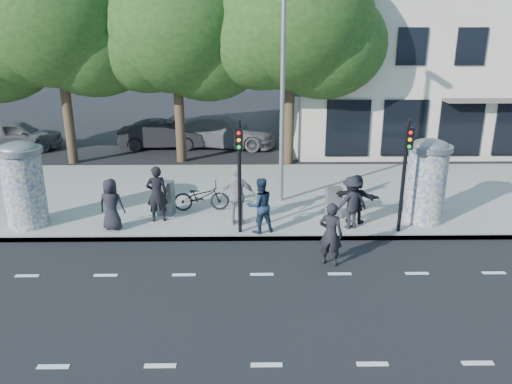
{
  "coord_description": "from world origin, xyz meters",
  "views": [
    {
      "loc": [
        -0.31,
        -10.06,
        6.07
      ],
      "look_at": [
        -0.12,
        3.5,
        1.53
      ],
      "focal_mm": 35.0,
      "sensor_mm": 36.0,
      "label": 1
    }
  ],
  "objects_px": {
    "ad_column_right": "(426,179)",
    "bicycle": "(201,196)",
    "ped_d": "(351,202)",
    "ad_column_left": "(23,182)",
    "cabinet_right": "(334,202)",
    "ped_f": "(355,199)",
    "man_road": "(331,234)",
    "ped_b": "(157,194)",
    "car_right": "(223,132)",
    "cabinet_left": "(165,198)",
    "ped_a": "(111,204)",
    "traffic_pole_far": "(405,165)",
    "street_lamp": "(283,67)",
    "ped_e": "(237,196)",
    "car_left": "(16,135)",
    "car_mid": "(163,134)",
    "traffic_pole_near": "(239,166)",
    "ped_c": "(260,205)"
  },
  "relations": [
    {
      "from": "ped_d",
      "to": "car_mid",
      "type": "height_order",
      "value": "ped_d"
    },
    {
      "from": "ad_column_left",
      "to": "ped_a",
      "type": "relative_size",
      "value": 1.66
    },
    {
      "from": "ped_d",
      "to": "cabinet_left",
      "type": "bearing_deg",
      "value": -30.63
    },
    {
      "from": "bicycle",
      "to": "car_mid",
      "type": "relative_size",
      "value": 0.42
    },
    {
      "from": "ped_d",
      "to": "car_mid",
      "type": "xyz_separation_m",
      "value": [
        -7.57,
        11.24,
        -0.25
      ]
    },
    {
      "from": "ped_a",
      "to": "cabinet_right",
      "type": "distance_m",
      "value": 6.94
    },
    {
      "from": "ped_b",
      "to": "ped_f",
      "type": "height_order",
      "value": "ped_b"
    },
    {
      "from": "street_lamp",
      "to": "man_road",
      "type": "bearing_deg",
      "value": -77.67
    },
    {
      "from": "ped_d",
      "to": "cabinet_right",
      "type": "xyz_separation_m",
      "value": [
        -0.38,
        0.88,
        -0.31
      ]
    },
    {
      "from": "ad_column_left",
      "to": "car_right",
      "type": "distance_m",
      "value": 12.42
    },
    {
      "from": "traffic_pole_near",
      "to": "ped_e",
      "type": "height_order",
      "value": "traffic_pole_near"
    },
    {
      "from": "man_road",
      "to": "ped_c",
      "type": "bearing_deg",
      "value": -22.63
    },
    {
      "from": "car_left",
      "to": "ped_a",
      "type": "bearing_deg",
      "value": -154.62
    },
    {
      "from": "ped_c",
      "to": "bicycle",
      "type": "relative_size",
      "value": 0.91
    },
    {
      "from": "cabinet_left",
      "to": "cabinet_right",
      "type": "xyz_separation_m",
      "value": [
        5.46,
        -0.36,
        -0.05
      ]
    },
    {
      "from": "man_road",
      "to": "ad_column_left",
      "type": "bearing_deg",
      "value": 7.62
    },
    {
      "from": "traffic_pole_near",
      "to": "ped_f",
      "type": "xyz_separation_m",
      "value": [
        3.6,
        0.79,
        -1.3
      ]
    },
    {
      "from": "ad_column_right",
      "to": "traffic_pole_near",
      "type": "xyz_separation_m",
      "value": [
        -5.8,
        -0.91,
        0.69
      ]
    },
    {
      "from": "bicycle",
      "to": "car_mid",
      "type": "distance_m",
      "value": 10.08
    },
    {
      "from": "ad_column_left",
      "to": "bicycle",
      "type": "relative_size",
      "value": 1.43
    },
    {
      "from": "man_road",
      "to": "car_left",
      "type": "height_order",
      "value": "man_road"
    },
    {
      "from": "traffic_pole_far",
      "to": "street_lamp",
      "type": "bearing_deg",
      "value": 140.12
    },
    {
      "from": "ped_b",
      "to": "ad_column_right",
      "type": "bearing_deg",
      "value": 167.73
    },
    {
      "from": "traffic_pole_far",
      "to": "cabinet_right",
      "type": "relative_size",
      "value": 3.35
    },
    {
      "from": "traffic_pole_near",
      "to": "cabinet_right",
      "type": "height_order",
      "value": "traffic_pole_near"
    },
    {
      "from": "ad_column_right",
      "to": "bicycle",
      "type": "bearing_deg",
      "value": 171.8
    },
    {
      "from": "ad_column_right",
      "to": "car_left",
      "type": "xyz_separation_m",
      "value": [
        -17.43,
        10.43,
        -0.78
      ]
    },
    {
      "from": "traffic_pole_near",
      "to": "traffic_pole_far",
      "type": "relative_size",
      "value": 1.0
    },
    {
      "from": "traffic_pole_far",
      "to": "street_lamp",
      "type": "height_order",
      "value": "street_lamp"
    },
    {
      "from": "traffic_pole_near",
      "to": "man_road",
      "type": "distance_m",
      "value": 3.32
    },
    {
      "from": "ad_column_left",
      "to": "cabinet_right",
      "type": "xyz_separation_m",
      "value": [
        9.6,
        0.53,
        -0.88
      ]
    },
    {
      "from": "traffic_pole_near",
      "to": "ad_column_left",
      "type": "bearing_deg",
      "value": 173.89
    },
    {
      "from": "ped_a",
      "to": "ped_d",
      "type": "height_order",
      "value": "ped_d"
    },
    {
      "from": "ad_column_right",
      "to": "man_road",
      "type": "distance_m",
      "value": 4.39
    },
    {
      "from": "traffic_pole_far",
      "to": "man_road",
      "type": "bearing_deg",
      "value": -142.6
    },
    {
      "from": "traffic_pole_near",
      "to": "ped_e",
      "type": "relative_size",
      "value": 1.81
    },
    {
      "from": "cabinet_right",
      "to": "car_left",
      "type": "xyz_separation_m",
      "value": [
        -14.63,
        10.11,
        0.1
      ]
    },
    {
      "from": "ped_a",
      "to": "traffic_pole_far",
      "type": "bearing_deg",
      "value": -173.38
    },
    {
      "from": "ad_column_left",
      "to": "traffic_pole_near",
      "type": "distance_m",
      "value": 6.67
    },
    {
      "from": "traffic_pole_far",
      "to": "ped_b",
      "type": "relative_size",
      "value": 1.88
    },
    {
      "from": "ad_column_right",
      "to": "cabinet_left",
      "type": "relative_size",
      "value": 2.36
    },
    {
      "from": "ad_column_left",
      "to": "ped_a",
      "type": "bearing_deg",
      "value": -7.99
    },
    {
      "from": "ped_f",
      "to": "man_road",
      "type": "distance_m",
      "value": 2.86
    },
    {
      "from": "ped_b",
      "to": "car_right",
      "type": "height_order",
      "value": "ped_b"
    },
    {
      "from": "ped_e",
      "to": "car_right",
      "type": "bearing_deg",
      "value": -83.41
    },
    {
      "from": "car_left",
      "to": "car_mid",
      "type": "bearing_deg",
      "value": -97.78
    },
    {
      "from": "car_left",
      "to": "car_mid",
      "type": "distance_m",
      "value": 7.45
    },
    {
      "from": "ped_d",
      "to": "ad_column_left",
      "type": "bearing_deg",
      "value": -20.7
    },
    {
      "from": "ad_column_left",
      "to": "car_right",
      "type": "xyz_separation_m",
      "value": [
        5.5,
        11.11,
        -0.74
      ]
    },
    {
      "from": "ped_c",
      "to": "car_right",
      "type": "xyz_separation_m",
      "value": [
        -1.7,
        11.76,
        -0.2
      ]
    }
  ]
}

